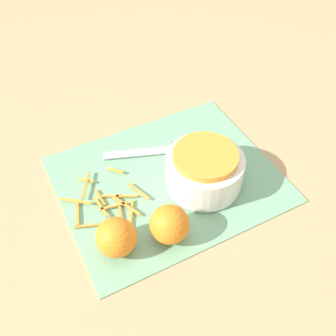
{
  "coord_description": "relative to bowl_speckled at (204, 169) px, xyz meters",
  "views": [
    {
      "loc": [
        0.26,
        0.49,
        0.64
      ],
      "look_at": [
        0.0,
        0.0,
        0.04
      ],
      "focal_mm": 42.0,
      "sensor_mm": 36.0,
      "label": 1
    }
  ],
  "objects": [
    {
      "name": "ground_plane",
      "position": [
        0.06,
        -0.05,
        -0.05
      ],
      "size": [
        4.0,
        4.0,
        0.0
      ],
      "primitive_type": "plane",
      "color": "tan"
    },
    {
      "name": "bowl_speckled",
      "position": [
        0.0,
        0.0,
        0.0
      ],
      "size": [
        0.16,
        0.16,
        0.09
      ],
      "color": "silver",
      "rests_on": "cutting_board"
    },
    {
      "name": "knife",
      "position": [
        0.0,
        -0.11,
        -0.04
      ],
      "size": [
        0.24,
        0.1,
        0.02
      ],
      "rotation": [
        0.0,
        0.0,
        -0.35
      ],
      "color": "#232328",
      "rests_on": "cutting_board"
    },
    {
      "name": "peel_pile",
      "position": [
        0.2,
        -0.05,
        -0.04
      ],
      "size": [
        0.16,
        0.18,
        0.01
      ],
      "color": "orange",
      "rests_on": "cutting_board"
    },
    {
      "name": "cutting_board",
      "position": [
        0.06,
        -0.05,
        -0.04
      ],
      "size": [
        0.45,
        0.37,
        0.01
      ],
      "color": "#75AD84",
      "rests_on": "ground_plane"
    },
    {
      "name": "orange_right",
      "position": [
        0.12,
        0.08,
        -0.0
      ],
      "size": [
        0.07,
        0.07,
        0.07
      ],
      "color": "orange",
      "rests_on": "cutting_board"
    },
    {
      "name": "orange_left",
      "position": [
        0.22,
        0.07,
        -0.01
      ],
      "size": [
        0.07,
        0.07,
        0.07
      ],
      "color": "orange",
      "rests_on": "cutting_board"
    }
  ]
}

